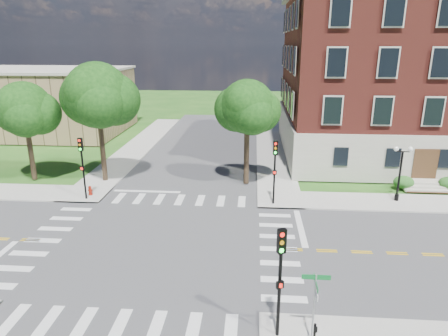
# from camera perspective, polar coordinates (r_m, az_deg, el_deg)

# --- Properties ---
(ground) EXTENTS (160.00, 160.00, 0.00)m
(ground) POSITION_cam_1_polar(r_m,az_deg,el_deg) (24.76, -9.37, -10.78)
(ground) COLOR #205317
(ground) RESTS_ON ground
(road_ew) EXTENTS (90.00, 12.00, 0.01)m
(road_ew) POSITION_cam_1_polar(r_m,az_deg,el_deg) (24.76, -9.38, -10.77)
(road_ew) COLOR #3D3D3F
(road_ew) RESTS_ON ground
(road_ns) EXTENTS (12.00, 90.00, 0.01)m
(road_ns) POSITION_cam_1_polar(r_m,az_deg,el_deg) (24.76, -9.38, -10.77)
(road_ns) COLOR #3D3D3F
(road_ns) RESTS_ON ground
(sidewalk_ne) EXTENTS (34.00, 34.00, 0.12)m
(sidewalk_ne) POSITION_cam_1_polar(r_m,az_deg,el_deg) (39.55, 18.45, -0.45)
(sidewalk_ne) COLOR #9E9B93
(sidewalk_ne) RESTS_ON ground
(sidewalk_nw) EXTENTS (34.00, 34.00, 0.12)m
(sidewalk_nw) POSITION_cam_1_polar(r_m,az_deg,el_deg) (43.65, -24.57, 0.50)
(sidewalk_nw) COLOR #9E9B93
(sidewalk_nw) RESTS_ON ground
(crosswalk_east) EXTENTS (2.20, 10.20, 0.02)m
(crosswalk_east) POSITION_cam_1_polar(r_m,az_deg,el_deg) (24.19, 7.80, -11.43)
(crosswalk_east) COLOR silver
(crosswalk_east) RESTS_ON ground
(stop_bar_east) EXTENTS (0.40, 5.50, 0.00)m
(stop_bar_east) POSITION_cam_1_polar(r_m,az_deg,el_deg) (27.00, 10.87, -8.37)
(stop_bar_east) COLOR silver
(stop_bar_east) RESTS_ON ground
(main_building) EXTENTS (30.60, 22.40, 16.50)m
(main_building) POSITION_cam_1_polar(r_m,az_deg,el_deg) (47.03, 27.96, 11.50)
(main_building) COLOR #AAA496
(main_building) RESTS_ON ground
(secondary_building) EXTENTS (20.40, 15.40, 8.30)m
(secondary_building) POSITION_cam_1_polar(r_m,az_deg,el_deg) (58.56, -24.14, 8.78)
(secondary_building) COLOR #8F774F
(secondary_building) RESTS_ON ground
(tree_b) EXTENTS (4.59, 4.59, 8.50)m
(tree_b) POSITION_cam_1_polar(r_m,az_deg,el_deg) (37.61, -26.63, 7.50)
(tree_b) COLOR black
(tree_b) RESTS_ON ground
(tree_c) EXTENTS (5.45, 5.45, 10.09)m
(tree_c) POSITION_cam_1_polar(r_m,az_deg,el_deg) (34.93, -17.62, 9.82)
(tree_c) COLOR black
(tree_c) RESTS_ON ground
(tree_d) EXTENTS (4.43, 4.43, 8.77)m
(tree_d) POSITION_cam_1_polar(r_m,az_deg,el_deg) (32.69, 3.35, 8.67)
(tree_d) COLOR black
(tree_d) RESTS_ON ground
(traffic_signal_se) EXTENTS (0.38, 0.46, 4.80)m
(traffic_signal_se) POSITION_cam_1_polar(r_m,az_deg,el_deg) (16.18, 8.05, -14.19)
(traffic_signal_se) COLOR black
(traffic_signal_se) RESTS_ON ground
(traffic_signal_ne) EXTENTS (0.34, 0.38, 4.80)m
(traffic_signal_ne) POSITION_cam_1_polar(r_m,az_deg,el_deg) (29.20, 7.27, 0.53)
(traffic_signal_ne) COLOR black
(traffic_signal_ne) RESTS_ON ground
(traffic_signal_nw) EXTENTS (0.33, 0.36, 4.80)m
(traffic_signal_nw) POSITION_cam_1_polar(r_m,az_deg,el_deg) (31.73, -19.61, 1.02)
(traffic_signal_nw) COLOR black
(traffic_signal_nw) RESTS_ON ground
(twin_lamp_west) EXTENTS (1.36, 0.36, 4.23)m
(twin_lamp_west) POSITION_cam_1_polar(r_m,az_deg,el_deg) (32.53, 23.88, -0.31)
(twin_lamp_west) COLOR black
(twin_lamp_west) RESTS_ON ground
(street_sign_pole) EXTENTS (1.10, 1.10, 3.10)m
(street_sign_pole) POSITION_cam_1_polar(r_m,az_deg,el_deg) (16.54, 12.87, -17.33)
(street_sign_pole) COLOR gray
(street_sign_pole) RESTS_ON ground
(push_button_post) EXTENTS (0.14, 0.21, 1.20)m
(push_button_post) POSITION_cam_1_polar(r_m,az_deg,el_deg) (17.11, 12.80, -22.32)
(push_button_post) COLOR black
(push_button_post) RESTS_ON ground
(fire_hydrant) EXTENTS (0.35, 0.35, 0.75)m
(fire_hydrant) POSITION_cam_1_polar(r_m,az_deg,el_deg) (33.23, -18.58, -3.10)
(fire_hydrant) COLOR maroon
(fire_hydrant) RESTS_ON ground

